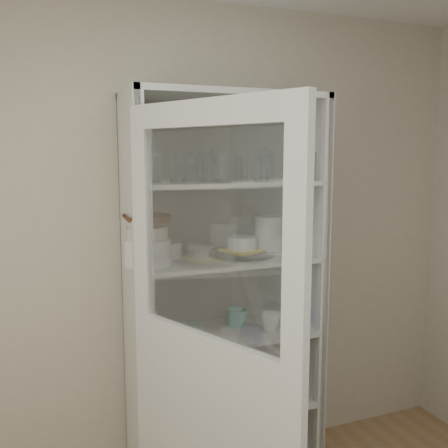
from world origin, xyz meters
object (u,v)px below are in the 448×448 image
object	(u,v)px
cream_bowl	(147,233)
glass_platter	(242,253)
plate_stack_back	(164,249)
white_ramekin	(242,243)
mug_white	(271,322)
pantry_cabinet	(220,312)
plate_stack_front	(148,252)
goblet_3	(264,162)
goblet_0	(141,166)
goblet_1	(191,165)
mug_blue	(298,316)
white_canister	(147,325)
yellow_trivet	(242,250)
teal_jar	(235,317)
goblet_2	(262,161)
grey_bowl_stack	(268,234)
tin_box	(231,397)
cream_dish	(220,396)
terracotta_bowl	(147,221)
mug_teal	(238,318)
cupboard_door	(209,390)
measuring_cups	(181,340)

from	to	relation	value
cream_bowl	glass_platter	size ratio (longest dim) A/B	0.56
plate_stack_back	glass_platter	size ratio (longest dim) A/B	0.54
white_ramekin	mug_white	xyz separation A→B (m)	(0.12, -0.12, -0.42)
pantry_cabinet	white_ramekin	world-z (taller)	pantry_cabinet
plate_stack_front	pantry_cabinet	bearing A→B (deg)	12.17
pantry_cabinet	goblet_3	world-z (taller)	pantry_cabinet
goblet_0	white_ramekin	distance (m)	0.67
goblet_1	plate_stack_front	size ratio (longest dim) A/B	0.67
mug_blue	white_canister	world-z (taller)	white_canister
yellow_trivet	teal_jar	xyz separation A→B (m)	(-0.03, 0.02, -0.38)
goblet_2	grey_bowl_stack	distance (m)	0.40
mug_blue	teal_jar	bearing A→B (deg)	173.17
goblet_2	tin_box	xyz separation A→B (m)	(-0.23, -0.12, -1.26)
pantry_cabinet	mug_white	bearing A→B (deg)	-36.26
goblet_0	cream_dish	distance (m)	1.30
goblet_0	goblet_1	distance (m)	0.26
goblet_3	terracotta_bowl	world-z (taller)	goblet_3
cream_bowl	cream_dish	size ratio (longest dim) A/B	0.85
yellow_trivet	mug_teal	distance (m)	0.38
cupboard_door	white_canister	bearing A→B (deg)	163.51
plate_stack_back	cream_bowl	world-z (taller)	cream_bowl
mug_teal	mug_white	size ratio (longest dim) A/B	0.98
goblet_1	mug_blue	size ratio (longest dim) A/B	1.23
plate_stack_front	measuring_cups	bearing A→B (deg)	-29.19
cupboard_door	yellow_trivet	world-z (taller)	cupboard_door
goblet_1	grey_bowl_stack	size ratio (longest dim) A/B	0.77
mug_blue	yellow_trivet	bearing A→B (deg)	175.14
goblet_1	white_canister	distance (m)	0.85
terracotta_bowl	teal_jar	size ratio (longest dim) A/B	2.34
grey_bowl_stack	teal_jar	xyz separation A→B (m)	(-0.19, 0.01, -0.45)
pantry_cabinet	glass_platter	bearing A→B (deg)	-24.07
goblet_0	white_ramekin	size ratio (longest dim) A/B	0.97
plate_stack_back	white_canister	bearing A→B (deg)	-148.94
mug_blue	mug_white	xyz separation A→B (m)	(-0.18, -0.03, -0.00)
mug_teal	tin_box	size ratio (longest dim) A/B	0.49
goblet_3	teal_jar	bearing A→B (deg)	-164.19
goblet_2	grey_bowl_stack	xyz separation A→B (m)	(0.02, -0.06, -0.39)
plate_stack_back	cream_bowl	distance (m)	0.21
yellow_trivet	tin_box	distance (m)	0.80
cupboard_door	glass_platter	bearing A→B (deg)	122.14
goblet_0	plate_stack_back	world-z (taller)	goblet_0
goblet_0	mug_blue	bearing A→B (deg)	-11.14
white_canister	terracotta_bowl	bearing A→B (deg)	-90.00
glass_platter	tin_box	distance (m)	0.78
mug_blue	mug_teal	distance (m)	0.33
goblet_3	goblet_0	bearing A→B (deg)	179.95
goblet_2	goblet_0	bearing A→B (deg)	179.34
pantry_cabinet	cream_dish	world-z (taller)	pantry_cabinet
terracotta_bowl	measuring_cups	distance (m)	0.62
mug_white	measuring_cups	xyz separation A→B (m)	(-0.50, -0.00, -0.03)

